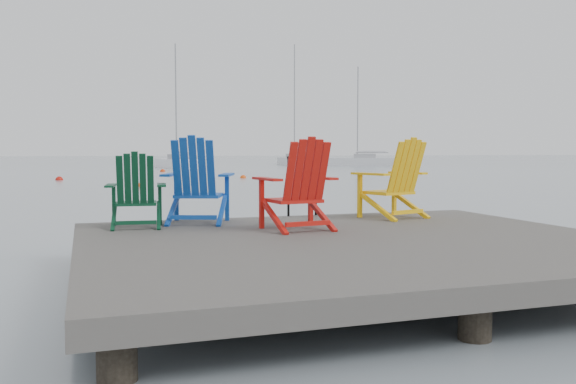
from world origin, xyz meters
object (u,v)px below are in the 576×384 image
object	(u,v)px
handrail	(302,180)
sailboat_near	(178,164)
sailboat_far	(361,162)
chair_green	(136,191)
buoy_a	(140,187)
buoy_b	(59,180)
chair_red	(299,185)
chair_yellow	(395,179)
buoy_d	(163,172)
chair_blue	(197,181)
buoy_c	(243,178)
sailboat_mid	(295,162)

from	to	relation	value
handrail	sailboat_near	xyz separation A→B (m)	(4.95, 46.19, -0.69)
sailboat_near	sailboat_far	world-z (taller)	sailboat_near
chair_green	buoy_a	bearing A→B (deg)	91.56
sailboat_near	buoy_b	xyz separation A→B (m)	(-9.25, -21.44, -0.36)
sailboat_far	chair_red	bearing A→B (deg)	178.39
buoy_b	chair_green	bearing A→B (deg)	-85.94
chair_yellow	chair_red	bearing A→B (deg)	-171.57
sailboat_near	buoy_a	bearing A→B (deg)	-109.97
sailboat_near	buoy_d	xyz separation A→B (m)	(-2.58, -9.85, -0.36)
chair_green	buoy_b	distance (m)	25.55
chair_yellow	handrail	bearing A→B (deg)	130.97
handrail	chair_yellow	world-z (taller)	chair_yellow
buoy_b	chair_red	bearing A→B (deg)	-82.03
buoy_b	buoy_d	world-z (taller)	buoy_b
sailboat_far	buoy_a	bearing A→B (deg)	166.26
buoy_b	buoy_d	size ratio (longest dim) A/B	1.02
chair_green	chair_blue	xyz separation A→B (m)	(0.82, 0.23, 0.10)
handrail	sailboat_near	bearing A→B (deg)	83.89
chair_blue	sailboat_far	xyz separation A→B (m)	(26.41, 50.33, -0.72)
handrail	buoy_c	xyz separation A→B (m)	(5.29, 24.18, -1.04)
buoy_a	buoy_b	xyz separation A→B (m)	(-3.44, 7.25, 0.00)
sailboat_mid	chair_red	bearing A→B (deg)	-100.01
handrail	sailboat_mid	distance (m)	58.28
chair_blue	buoy_c	size ratio (longest dim) A/B	3.32
sailboat_near	buoy_b	world-z (taller)	sailboat_near
chair_red	buoy_b	size ratio (longest dim) A/B	2.82
handrail	sailboat_near	size ratio (longest dim) A/B	0.08
chair_red	chair_green	bearing A→B (deg)	148.91
chair_red	buoy_d	world-z (taller)	chair_red
buoy_d	buoy_a	bearing A→B (deg)	-99.74
chair_green	chair_red	world-z (taller)	chair_red
buoy_a	sailboat_far	bearing A→B (deg)	51.64
sailboat_mid	buoy_b	bearing A→B (deg)	-118.52
sailboat_far	sailboat_near	bearing A→B (deg)	125.07
sailboat_far	buoy_b	distance (m)	38.37
handrail	sailboat_far	size ratio (longest dim) A/B	0.08
buoy_a	buoy_c	size ratio (longest dim) A/B	0.93
handrail	chair_green	world-z (taller)	chair_green
sailboat_near	sailboat_far	distance (m)	20.11
buoy_a	buoy_b	world-z (taller)	buoy_b
chair_blue	chair_red	world-z (taller)	chair_blue
handrail	buoy_c	world-z (taller)	handrail
handrail	chair_green	distance (m)	2.60
handrail	sailboat_near	world-z (taller)	sailboat_near
chair_blue	buoy_b	xyz separation A→B (m)	(-2.62, 25.24, -1.07)
handrail	buoy_d	world-z (taller)	handrail
chair_green	chair_yellow	xyz separation A→B (m)	(3.67, -0.02, 0.10)
chair_yellow	buoy_c	bearing A→B (deg)	63.83
sailboat_far	buoy_b	world-z (taller)	sailboat_far
sailboat_far	buoy_a	size ratio (longest dim) A/B	33.33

